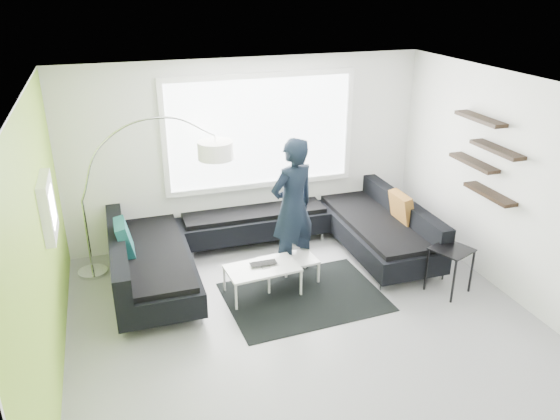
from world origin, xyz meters
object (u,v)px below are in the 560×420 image
object	(u,v)px
sectional_sofa	(268,236)
side_table	(449,270)
coffee_table	(276,274)
arc_lamp	(82,201)
person	(293,207)
laptop	(265,266)

from	to	relation	value
sectional_sofa	side_table	bearing A→B (deg)	-36.29
coffee_table	arc_lamp	xyz separation A→B (m)	(-2.34, 1.15, 0.91)
coffee_table	arc_lamp	bearing A→B (deg)	148.89
person	side_table	bearing A→B (deg)	125.97
sectional_sofa	arc_lamp	size ratio (longest dim) A/B	1.97
laptop	side_table	bearing A→B (deg)	-17.02
sectional_sofa	laptop	xyz separation A→B (m)	(-0.29, -0.80, -0.01)
person	arc_lamp	bearing A→B (deg)	-36.56
sectional_sofa	side_table	distance (m)	2.52
coffee_table	side_table	bearing A→B (deg)	-25.15
coffee_table	side_table	distance (m)	2.28
arc_lamp	coffee_table	bearing A→B (deg)	-12.61
coffee_table	laptop	bearing A→B (deg)	-157.82
sectional_sofa	side_table	size ratio (longest dim) A/B	6.94
sectional_sofa	laptop	bearing A→B (deg)	-109.73
sectional_sofa	person	distance (m)	0.70
arc_lamp	person	distance (m)	2.81
sectional_sofa	coffee_table	distance (m)	0.75
sectional_sofa	side_table	world-z (taller)	sectional_sofa
side_table	person	xyz separation A→B (m)	(-1.77, 1.17, 0.66)
sectional_sofa	side_table	xyz separation A→B (m)	(2.03, -1.49, -0.10)
coffee_table	person	distance (m)	0.94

